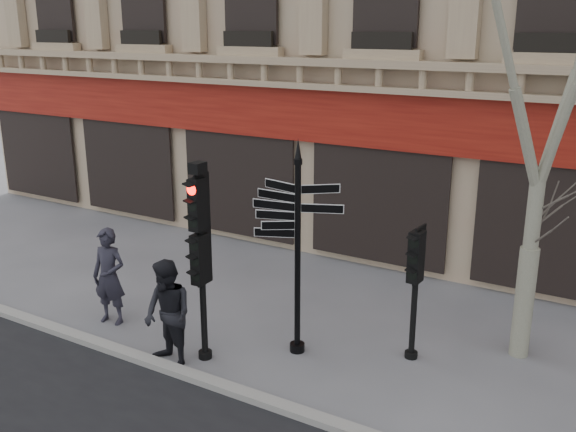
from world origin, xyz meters
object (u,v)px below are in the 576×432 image
Objects in this scene: pedestrian_b at (168,315)px; traffic_signal_secondary at (416,271)px; fingerpost at (298,213)px; plane_tree at (554,37)px; pedestrian_a at (109,276)px; traffic_signal_main at (201,238)px.

traffic_signal_secondary is at bearing 50.31° from pedestrian_b.
fingerpost reaches higher than pedestrian_b.
pedestrian_b is (-3.50, -2.39, -0.70)m from traffic_signal_secondary.
pedestrian_b is (-5.11, -3.48, -4.53)m from plane_tree.
plane_tree is 4.04× the size of pedestrian_a.
fingerpost is 2.80m from pedestrian_b.
pedestrian_a is at bearing 179.21° from fingerpost.
pedestrian_a is 1.01× the size of pedestrian_b.
pedestrian_a is (-3.76, -0.84, -1.65)m from fingerpost.
fingerpost reaches higher than traffic_signal_secondary.
traffic_signal_secondary is 5.89m from pedestrian_a.
traffic_signal_secondary is at bearing 10.83° from fingerpost.
fingerpost is at bearing -150.94° from plane_tree.
traffic_signal_secondary is 4.30m from plane_tree.
pedestrian_b is at bearing -29.00° from pedestrian_a.
plane_tree is at bearing 30.43° from traffic_signal_main.
traffic_signal_main is 3.70m from traffic_signal_secondary.
fingerpost is 2.03× the size of pedestrian_b.
plane_tree is (3.47, 1.93, 2.88)m from fingerpost.
traffic_signal_main reaches higher than pedestrian_b.
traffic_signal_secondary is at bearing -145.87° from plane_tree.
traffic_signal_main is 6.48m from plane_tree.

